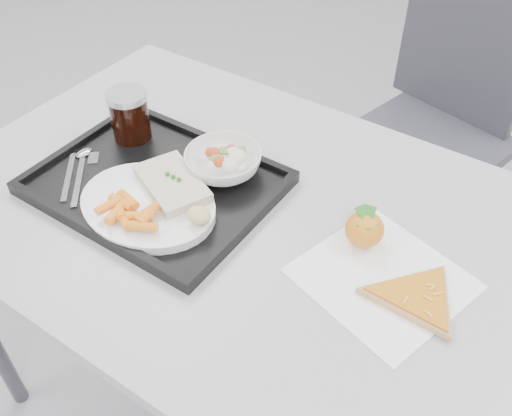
% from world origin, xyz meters
% --- Properties ---
extents(table, '(1.20, 0.80, 0.75)m').
position_xyz_m(table, '(0.00, 0.30, 0.68)').
color(table, silver).
rests_on(table, ground).
extents(chair, '(0.51, 0.51, 0.93)m').
position_xyz_m(chair, '(0.10, 1.19, 0.54)').
color(chair, '#313239').
rests_on(chair, ground).
extents(tray, '(0.45, 0.35, 0.03)m').
position_xyz_m(tray, '(-0.17, 0.25, 0.76)').
color(tray, black).
rests_on(tray, table).
extents(dinner_plate, '(0.27, 0.27, 0.02)m').
position_xyz_m(dinner_plate, '(-0.13, 0.19, 0.77)').
color(dinner_plate, white).
rests_on(dinner_plate, tray).
extents(fish_fillet, '(0.18, 0.15, 0.03)m').
position_xyz_m(fish_fillet, '(-0.12, 0.24, 0.79)').
color(fish_fillet, beige).
rests_on(fish_fillet, dinner_plate).
extents(bread_roll, '(0.06, 0.05, 0.03)m').
position_xyz_m(bread_roll, '(-0.02, 0.20, 0.80)').
color(bread_roll, '#E6C488').
rests_on(bread_roll, dinner_plate).
extents(salad_bowl, '(0.15, 0.15, 0.05)m').
position_xyz_m(salad_bowl, '(-0.08, 0.35, 0.79)').
color(salad_bowl, white).
rests_on(salad_bowl, tray).
extents(cola_glass, '(0.08, 0.08, 0.11)m').
position_xyz_m(cola_glass, '(-0.32, 0.34, 0.82)').
color(cola_glass, black).
rests_on(cola_glass, tray).
extents(cutlery, '(0.14, 0.15, 0.01)m').
position_xyz_m(cutlery, '(-0.33, 0.20, 0.77)').
color(cutlery, silver).
rests_on(cutlery, tray).
extents(napkin, '(0.31, 0.30, 0.00)m').
position_xyz_m(napkin, '(0.30, 0.29, 0.75)').
color(napkin, white).
rests_on(napkin, table).
extents(tangerine, '(0.08, 0.08, 0.07)m').
position_xyz_m(tangerine, '(0.23, 0.34, 0.79)').
color(tangerine, orange).
rests_on(tangerine, napkin).
extents(pizza_slice, '(0.26, 0.26, 0.02)m').
position_xyz_m(pizza_slice, '(0.36, 0.28, 0.76)').
color(pizza_slice, tan).
rests_on(pizza_slice, napkin).
extents(carrot_pile, '(0.13, 0.08, 0.03)m').
position_xyz_m(carrot_pile, '(-0.13, 0.14, 0.80)').
color(carrot_pile, orange).
rests_on(carrot_pile, dinner_plate).
extents(salad_contents, '(0.08, 0.08, 0.03)m').
position_xyz_m(salad_contents, '(-0.08, 0.36, 0.80)').
color(salad_contents, '#C93F18').
rests_on(salad_contents, salad_bowl).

